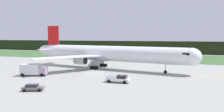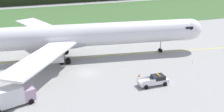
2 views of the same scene
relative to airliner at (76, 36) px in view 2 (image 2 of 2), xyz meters
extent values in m
plane|color=#969691|center=(-0.10, -9.09, -5.11)|extent=(320.00, 320.00, 0.00)
cube|color=#3D6231|center=(-0.10, 42.69, -5.09)|extent=(320.00, 41.53, 0.04)
cube|color=yellow|center=(0.67, -0.09, -5.11)|extent=(80.02, 11.18, 0.01)
cylinder|color=white|center=(0.67, -0.09, 0.12)|extent=(50.67, 11.78, 5.02)
ellipsoid|color=white|center=(26.66, -3.63, 0.12)|extent=(6.15, 5.72, 5.02)
ellipsoid|color=#A1A8B3|center=(-1.83, 0.25, -1.26)|extent=(12.24, 6.79, 2.76)
cube|color=black|center=(25.46, -3.47, 1.00)|extent=(2.43, 4.97, 0.70)
cube|color=white|center=(-5.78, 12.30, -0.51)|extent=(12.17, 21.36, 0.35)
cylinder|color=#B1B1B1|center=(-3.92, 8.45, -1.76)|extent=(4.03, 2.95, 2.47)
cylinder|color=black|center=(-2.02, 8.19, -1.76)|extent=(0.42, 2.26, 2.27)
cube|color=white|center=(-8.85, -10.31, -0.51)|extent=(16.45, 19.98, 0.35)
cylinder|color=#B1B1B1|center=(-6.03, -7.10, -1.76)|extent=(4.03, 2.95, 2.47)
cylinder|color=black|center=(-4.14, -7.36, -1.76)|extent=(0.42, 2.26, 2.27)
cylinder|color=gray|center=(19.66, -2.68, -3.30)|extent=(0.20, 0.20, 2.73)
cylinder|color=black|center=(19.70, -2.42, -4.66)|extent=(0.92, 0.34, 0.90)
cylinder|color=black|center=(19.63, -2.93, -4.66)|extent=(0.92, 0.34, 0.90)
cylinder|color=gray|center=(-2.38, 3.62, -3.15)|extent=(0.28, 0.28, 2.73)
cylinder|color=black|center=(-1.74, 3.18, -4.51)|extent=(1.23, 0.46, 1.20)
cylinder|color=black|center=(-1.64, 3.87, -4.51)|extent=(1.23, 0.46, 1.20)
cylinder|color=black|center=(-3.12, 3.37, -4.51)|extent=(1.23, 0.46, 1.20)
cylinder|color=black|center=(-3.03, 4.06, -4.51)|extent=(1.23, 0.46, 1.20)
cylinder|color=gray|center=(-3.26, -2.85, -3.15)|extent=(0.28, 0.28, 2.73)
cylinder|color=black|center=(-2.52, -2.60, -4.51)|extent=(1.23, 0.46, 1.20)
cylinder|color=black|center=(-2.62, -3.29, -4.51)|extent=(1.23, 0.46, 1.20)
cylinder|color=black|center=(-3.91, -2.41, -4.51)|extent=(1.23, 0.46, 1.20)
cylinder|color=black|center=(-4.00, -3.10, -4.51)|extent=(1.23, 0.46, 1.20)
cube|color=white|center=(9.88, -18.58, -4.38)|extent=(5.60, 2.18, 0.70)
cube|color=black|center=(10.88, -18.56, -3.68)|extent=(2.26, 1.95, 0.70)
cube|color=white|center=(8.52, -17.61, -3.81)|extent=(2.67, 0.15, 0.45)
cube|color=white|center=(8.56, -19.59, -3.81)|extent=(2.67, 0.15, 0.45)
cube|color=orange|center=(10.88, -18.56, -3.25)|extent=(0.22, 1.46, 0.16)
cylinder|color=black|center=(11.75, -17.48, -4.73)|extent=(0.76, 0.25, 0.76)
cylinder|color=black|center=(11.79, -19.60, -4.73)|extent=(0.76, 0.25, 0.76)
cylinder|color=black|center=(7.96, -17.55, -4.73)|extent=(0.76, 0.25, 0.76)
cylinder|color=black|center=(8.00, -19.67, -4.73)|extent=(0.76, 0.25, 0.76)
cube|color=#B396B0|center=(-12.09, -17.46, -3.66)|extent=(2.59, 2.89, 2.00)
cube|color=silver|center=(-15.40, -18.62, -3.26)|extent=(5.62, 3.96, 2.81)
cylinder|color=#99999E|center=(-14.43, -18.28, -4.75)|extent=(0.76, 0.35, 1.04)
cylinder|color=#99999E|center=(-16.36, -18.96, -4.75)|extent=(0.76, 0.35, 1.04)
cylinder|color=black|center=(-12.49, -16.33, -4.66)|extent=(0.94, 0.54, 0.90)
cylinder|color=black|center=(-11.69, -18.59, -4.66)|extent=(0.94, 0.54, 0.90)
cube|color=black|center=(9.02, -14.42, -5.10)|extent=(0.53, 0.53, 0.03)
cone|color=orange|center=(9.02, -14.42, -4.77)|extent=(0.40, 0.40, 0.63)
cylinder|color=yellow|center=(22.79, -11.57, -4.95)|extent=(0.10, 0.10, 0.34)
sphere|color=blue|center=(22.79, -11.57, -4.73)|extent=(0.12, 0.12, 0.12)
camera|label=1|loc=(23.80, -63.89, 5.73)|focal=32.61mm
camera|label=2|loc=(-13.76, -63.85, 18.87)|focal=49.08mm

